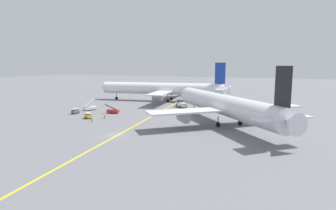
# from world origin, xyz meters

# --- Properties ---
(ground_plane) EXTENTS (600.00, 600.00, 0.00)m
(ground_plane) POSITION_xyz_m (0.00, 0.00, 0.00)
(ground_plane) COLOR slate
(taxiway_stripe) EXTENTS (16.65, 118.97, 0.01)m
(taxiway_stripe) POSITION_xyz_m (-0.48, 10.00, 0.00)
(taxiway_stripe) COLOR yellow
(taxiway_stripe) RESTS_ON ground
(airliner_at_gate_left) EXTENTS (61.07, 43.58, 17.30)m
(airliner_at_gate_left) POSITION_xyz_m (-14.97, 61.00, 5.60)
(airliner_at_gate_left) COLOR white
(airliner_at_gate_left) RESTS_ON ground
(airliner_being_pushed) EXTENTS (42.18, 45.76, 16.34)m
(airliner_being_pushed) POSITION_xyz_m (21.14, 22.69, 5.33)
(airliner_being_pushed) COLOR silver
(airliner_being_pushed) RESTS_ON ground
(pushback_tug) EXTENTS (7.17, 7.52, 3.03)m
(pushback_tug) POSITION_xyz_m (-0.79, 47.12, 1.29)
(pushback_tug) COLOR white
(pushback_tug) RESTS_ON ground
(gse_baggage_cart_trailing) EXTENTS (1.77, 2.84, 1.71)m
(gse_baggage_cart_trailing) POSITION_xyz_m (-28.55, 19.21, 0.86)
(gse_baggage_cart_trailing) COLOR #666B4C
(gse_baggage_cart_trailing) RESTS_ON ground
(gse_baggage_cart_near_cluster) EXTENTS (3.15, 2.68, 1.71)m
(gse_baggage_cart_near_cluster) POSITION_xyz_m (-19.02, 14.14, 0.86)
(gse_baggage_cart_near_cluster) COLOR gold
(gse_baggage_cart_near_cluster) RESTS_ON ground
(gse_stair_truck_yellow) EXTENTS (3.81, 4.92, 4.06)m
(gse_stair_truck_yellow) POSITION_xyz_m (-28.69, 27.09, 1.03)
(gse_stair_truck_yellow) COLOR silver
(gse_stair_truck_yellow) RESTS_ON ground
(gse_belt_loader_portside) EXTENTS (5.05, 2.41, 3.02)m
(gse_belt_loader_portside) POSITION_xyz_m (-17.33, 24.90, 0.83)
(gse_belt_loader_portside) COLOR red
(gse_belt_loader_portside) RESTS_ON ground
(ground_crew_ramp_agent_by_cones) EXTENTS (0.36, 0.36, 1.75)m
(ground_crew_ramp_agent_by_cones) POSITION_xyz_m (-14.84, 10.60, 0.91)
(ground_crew_ramp_agent_by_cones) COLOR #4C4C51
(ground_crew_ramp_agent_by_cones) RESTS_ON ground
(ground_crew_marshaller_foreground) EXTENTS (0.37, 0.46, 1.70)m
(ground_crew_marshaller_foreground) POSITION_xyz_m (-14.50, 16.18, 0.89)
(ground_crew_marshaller_foreground) COLOR #4C4C51
(ground_crew_marshaller_foreground) RESTS_ON ground
(jet_bridge) EXTENTS (7.97, 18.91, 6.34)m
(jet_bridge) POSITION_xyz_m (-14.52, 81.99, 4.55)
(jet_bridge) COLOR #B7B7BC
(jet_bridge) RESTS_ON ground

